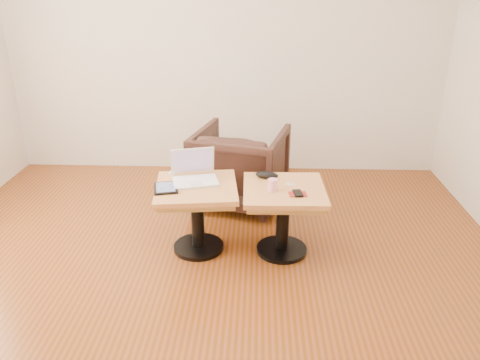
{
  "coord_description": "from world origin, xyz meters",
  "views": [
    {
      "loc": [
        0.34,
        -2.59,
        1.93
      ],
      "look_at": [
        0.22,
        0.53,
        0.59
      ],
      "focal_mm": 35.0,
      "sensor_mm": 36.0,
      "label": 1
    }
  ],
  "objects_px": {
    "side_table_left": "(197,202)",
    "laptop": "(194,175)",
    "striped_cup": "(273,185)",
    "armchair": "(241,167)",
    "side_table_right": "(283,204)"
  },
  "relations": [
    {
      "from": "side_table_right",
      "to": "laptop",
      "type": "distance_m",
      "value": 0.7
    },
    {
      "from": "laptop",
      "to": "striped_cup",
      "type": "distance_m",
      "value": 0.61
    },
    {
      "from": "striped_cup",
      "to": "side_table_right",
      "type": "bearing_deg",
      "value": 33.05
    },
    {
      "from": "armchair",
      "to": "laptop",
      "type": "bearing_deg",
      "value": 81.2
    },
    {
      "from": "laptop",
      "to": "striped_cup",
      "type": "xyz_separation_m",
      "value": [
        0.58,
        -0.17,
        -0.0
      ]
    },
    {
      "from": "side_table_right",
      "to": "laptop",
      "type": "relative_size",
      "value": 1.54
    },
    {
      "from": "side_table_left",
      "to": "striped_cup",
      "type": "distance_m",
      "value": 0.59
    },
    {
      "from": "side_table_right",
      "to": "striped_cup",
      "type": "relative_size",
      "value": 6.8
    },
    {
      "from": "side_table_right",
      "to": "laptop",
      "type": "xyz_separation_m",
      "value": [
        -0.67,
        0.11,
        0.18
      ]
    },
    {
      "from": "side_table_left",
      "to": "laptop",
      "type": "height_order",
      "value": "laptop"
    },
    {
      "from": "striped_cup",
      "to": "laptop",
      "type": "bearing_deg",
      "value": 164.1
    },
    {
      "from": "side_table_right",
      "to": "side_table_left",
      "type": "bearing_deg",
      "value": 177.62
    },
    {
      "from": "side_table_left",
      "to": "laptop",
      "type": "distance_m",
      "value": 0.21
    },
    {
      "from": "side_table_right",
      "to": "striped_cup",
      "type": "height_order",
      "value": "striped_cup"
    },
    {
      "from": "side_table_right",
      "to": "armchair",
      "type": "relative_size",
      "value": 0.76
    }
  ]
}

